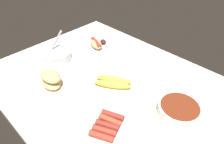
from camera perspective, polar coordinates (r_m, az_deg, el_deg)
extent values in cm
cube|color=silver|center=(102.76, -0.59, -3.80)|extent=(120.00, 90.00, 3.00)
ellipsoid|color=gold|center=(98.36, 0.19, -3.47)|extent=(17.15, 13.16, 3.67)
ellipsoid|color=gold|center=(100.85, 0.45, -2.17)|extent=(16.75, 11.65, 3.86)
cylinder|color=white|center=(90.57, 18.06, -9.97)|extent=(17.53, 17.53, 4.69)
cylinder|color=maroon|center=(89.20, 18.30, -9.12)|extent=(15.77, 15.77, 1.00)
cylinder|color=white|center=(82.86, -1.29, -15.24)|extent=(22.54, 22.54, 1.00)
cylinder|color=maroon|center=(84.59, 0.24, -11.86)|extent=(9.65, 5.74, 2.45)
cylinder|color=#AD472D|center=(83.01, -0.51, -13.16)|extent=(9.71, 5.20, 2.45)
cylinder|color=maroon|center=(81.50, -1.30, -14.51)|extent=(9.59, 6.08, 2.45)
cylinder|color=#9E3828|center=(80.04, -2.13, -15.90)|extent=(9.56, 6.17, 2.45)
cylinder|color=#9E3828|center=(78.65, -3.00, -17.34)|extent=(9.57, 6.14, 2.45)
cylinder|color=silver|center=(120.87, -14.96, 4.41)|extent=(15.83, 15.83, 5.44)
cylinder|color=beige|center=(120.29, -15.05, 4.84)|extent=(13.93, 13.93, 2.45)
cube|color=#B7B7BC|center=(121.42, -15.56, 7.73)|extent=(1.55, 11.06, 12.66)
ellipsoid|color=#DBB77A|center=(103.73, -16.64, -2.85)|extent=(12.69, 8.52, 3.60)
ellipsoid|color=tan|center=(101.73, -16.73, -1.15)|extent=(12.63, 8.42, 3.60)
cylinder|color=white|center=(128.80, -4.38, 6.73)|extent=(25.66, 25.66, 1.00)
ellipsoid|color=tan|center=(127.44, -4.44, 7.77)|extent=(13.08, 9.67, 4.40)
cylinder|color=#9E3828|center=(126.84, -4.47, 8.24)|extent=(11.29, 6.09, 2.40)
ellipsoid|color=#381E14|center=(131.08, -2.49, 8.36)|extent=(5.60, 5.29, 2.80)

